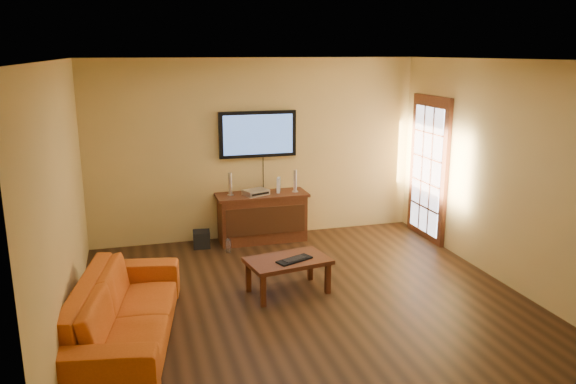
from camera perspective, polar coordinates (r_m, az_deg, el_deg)
name	(u,v)px	position (r m, az deg, el deg)	size (l,w,h in m)	color
ground_plane	(307,301)	(6.56, 1.91, -11.03)	(5.00, 5.00, 0.00)	black
room_walls	(292,147)	(6.62, 0.37, 4.58)	(5.00, 5.00, 5.00)	tan
french_door	(428,170)	(8.68, 14.06, 2.15)	(0.07, 1.02, 2.22)	#441E0F
media_console	(262,217)	(8.45, -2.64, -2.55)	(1.36, 0.52, 0.73)	#441E0F
television	(258,134)	(8.39, -3.09, 5.88)	(1.17, 0.08, 0.69)	black
coffee_table	(288,264)	(6.64, -0.01, -7.29)	(1.03, 0.72, 0.42)	#441E0F
sofa	(124,301)	(5.76, -16.33, -10.56)	(2.22, 0.65, 0.87)	#C25415
speaker_left	(230,185)	(8.26, -5.88, 0.71)	(0.09, 0.09, 0.34)	silver
speaker_right	(295,182)	(8.42, 0.73, 1.04)	(0.09, 0.09, 0.34)	silver
av_receiver	(256,192)	(8.28, -3.29, -0.02)	(0.35, 0.25, 0.08)	silver
game_console	(279,185)	(8.41, -0.96, 0.71)	(0.05, 0.16, 0.22)	white
subwoofer	(202,239)	(8.31, -8.77, -4.76)	(0.24, 0.24, 0.24)	black
bottle	(228,245)	(8.07, -6.09, -5.42)	(0.07, 0.07, 0.21)	white
keyboard	(294,260)	(6.57, 0.65, -6.89)	(0.46, 0.32, 0.03)	black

